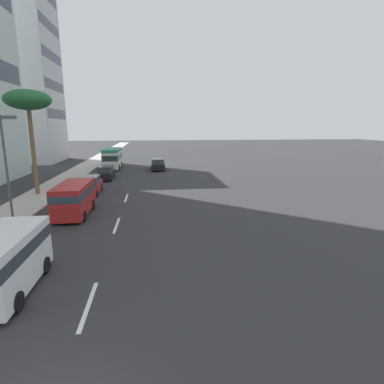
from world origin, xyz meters
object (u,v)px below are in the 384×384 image
(street_lamp, at_px, (7,159))
(car_fifth, at_px, (158,164))
(minibus_lead, at_px, (112,158))
(van_sixth, at_px, (74,197))
(palm_tree, at_px, (28,102))
(van_second, at_px, (4,259))
(car_third, at_px, (106,173))
(car_fourth, at_px, (89,185))

(street_lamp, bearing_deg, car_fifth, -20.91)
(minibus_lead, bearing_deg, van_sixth, 0.65)
(van_sixth, relative_size, street_lamp, 0.78)
(palm_tree, relative_size, street_lamp, 1.36)
(van_second, relative_size, van_sixth, 0.91)
(car_third, distance_m, car_fifth, 9.66)
(street_lamp, bearing_deg, van_second, -159.70)
(van_second, distance_m, car_fifth, 33.76)
(palm_tree, height_order, street_lamp, palm_tree)
(car_third, xyz_separation_m, street_lamp, (-17.59, 3.12, 3.60))
(van_second, bearing_deg, minibus_lead, -179.69)
(car_fifth, bearing_deg, car_fourth, 156.24)
(car_fifth, relative_size, street_lamp, 0.71)
(car_fifth, distance_m, van_sixth, 23.46)
(car_third, xyz_separation_m, car_fourth, (-8.03, 0.36, 0.03))
(minibus_lead, bearing_deg, car_third, 1.57)
(car_fifth, bearing_deg, minibus_lead, 74.82)
(minibus_lead, bearing_deg, car_fifth, 74.82)
(van_second, bearing_deg, van_sixth, 179.55)
(minibus_lead, xyz_separation_m, car_fifth, (-1.80, -6.62, -0.87))
(minibus_lead, height_order, car_third, minibus_lead)
(van_second, relative_size, palm_tree, 0.52)
(minibus_lead, distance_m, street_lamp, 26.94)
(minibus_lead, xyz_separation_m, car_fourth, (-17.09, 0.11, -0.87))
(car_fourth, distance_m, palm_tree, 8.84)
(car_fifth, height_order, van_sixth, van_sixth)
(car_third, distance_m, palm_tree, 12.24)
(van_second, height_order, street_lamp, street_lamp)
(car_fifth, bearing_deg, van_sixth, 164.30)
(minibus_lead, bearing_deg, palm_tree, -15.24)
(minibus_lead, relative_size, van_second, 1.32)
(car_third, height_order, palm_tree, palm_tree)
(car_fourth, bearing_deg, car_third, 177.42)
(van_second, relative_size, car_fifth, 1.00)
(van_sixth, distance_m, palm_tree, 11.13)
(car_fourth, bearing_deg, car_fifth, 156.24)
(van_second, distance_m, palm_tree, 19.59)
(car_fifth, distance_m, street_lamp, 26.84)
(van_second, xyz_separation_m, car_third, (25.87, -0.06, -0.59))
(minibus_lead, distance_m, car_third, 9.11)
(palm_tree, bearing_deg, van_second, -164.46)
(palm_tree, distance_m, street_lamp, 10.33)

